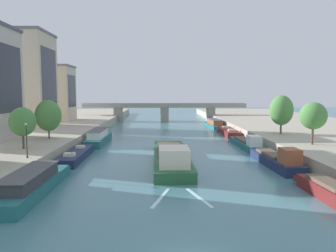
# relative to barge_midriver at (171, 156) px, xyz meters

# --- Properties ---
(quay_left) EXTENTS (36.00, 170.00, 2.13)m
(quay_left) POSITION_rel_barge_midriver_xyz_m (-33.85, 27.37, 0.04)
(quay_left) COLOR #B2A893
(quay_left) RESTS_ON ground
(quay_right) EXTENTS (36.00, 170.00, 2.13)m
(quay_right) POSITION_rel_barge_midriver_xyz_m (34.31, 27.37, 0.04)
(quay_right) COLOR #B2A893
(quay_right) RESTS_ON ground
(barge_midriver) EXTENTS (4.98, 24.83, 3.44)m
(barge_midriver) POSITION_rel_barge_midriver_xyz_m (0.00, 0.00, 0.00)
(barge_midriver) COLOR #235633
(barge_midriver) RESTS_ON ground
(wake_behind_barge) EXTENTS (5.60, 5.89, 0.03)m
(wake_behind_barge) POSITION_rel_barge_midriver_xyz_m (0.25, -15.13, -1.01)
(wake_behind_barge) COLOR silver
(wake_behind_barge) RESTS_ON ground
(moored_boat_left_end) EXTENTS (3.29, 15.62, 2.47)m
(moored_boat_left_end) POSITION_rel_barge_midriver_xyz_m (-14.12, -13.56, 0.02)
(moored_boat_left_end) COLOR #23666B
(moored_boat_left_end) RESTS_ON ground
(moored_boat_left_midway) EXTENTS (2.89, 14.51, 2.28)m
(moored_boat_left_midway) POSITION_rel_barge_midriver_xyz_m (-14.06, 3.63, -0.41)
(moored_boat_left_midway) COLOR #1E284C
(moored_boat_left_midway) RESTS_ON ground
(moored_boat_left_second) EXTENTS (3.15, 14.80, 2.82)m
(moored_boat_left_second) POSITION_rel_barge_midriver_xyz_m (-13.49, 18.74, 0.16)
(moored_boat_left_second) COLOR #23666B
(moored_boat_left_second) RESTS_ON ground
(moored_boat_right_near) EXTENTS (2.65, 11.71, 3.16)m
(moored_boat_right_near) POSITION_rel_barge_midriver_xyz_m (14.27, -16.89, -0.05)
(moored_boat_right_near) COLOR maroon
(moored_boat_right_near) RESTS_ON ground
(moored_boat_right_gap_after) EXTENTS (3.30, 14.21, 3.14)m
(moored_boat_right_gap_after) POSITION_rel_barge_midriver_xyz_m (14.03, -2.32, -0.07)
(moored_boat_right_gap_after) COLOR #1E284C
(moored_boat_right_gap_after) RESTS_ON ground
(moored_boat_right_second) EXTENTS (2.88, 15.11, 2.72)m
(moored_boat_right_second) POSITION_rel_barge_midriver_xyz_m (14.11, 13.03, -0.21)
(moored_boat_right_second) COLOR #23666B
(moored_boat_right_second) RESTS_ON ground
(moored_boat_right_lone) EXTENTS (3.29, 15.80, 2.45)m
(moored_boat_right_lone) POSITION_rel_barge_midriver_xyz_m (14.52, 31.17, -0.32)
(moored_boat_right_lone) COLOR maroon
(moored_boat_right_lone) RESTS_ON ground
(moored_boat_right_far) EXTENTS (3.74, 16.03, 2.37)m
(moored_boat_right_far) POSITION_rel_barge_midriver_xyz_m (14.06, 47.72, -0.03)
(moored_boat_right_far) COLOR #23666B
(moored_boat_right_far) RESTS_ON ground
(tree_left_nearest) EXTENTS (3.63, 3.63, 5.77)m
(tree_left_nearest) POSITION_rel_barge_midriver_xyz_m (-20.53, 0.40, 4.87)
(tree_left_nearest) COLOR brown
(tree_left_nearest) RESTS_ON quay_left
(tree_left_midway) EXTENTS (4.30, 4.30, 6.54)m
(tree_left_midway) POSITION_rel_barge_midriver_xyz_m (-20.37, 10.65, 5.01)
(tree_left_midway) COLOR brown
(tree_left_midway) RESTS_ON quay_left
(tree_right_end_of_row) EXTENTS (3.95, 3.95, 6.35)m
(tree_right_end_of_row) POSITION_rel_barge_midriver_xyz_m (21.34, 3.11, 5.41)
(tree_right_end_of_row) COLOR brown
(tree_right_end_of_row) RESTS_ON quay_right
(tree_right_midway) EXTENTS (4.32, 4.32, 7.27)m
(tree_right_midway) POSITION_rel_barge_midriver_xyz_m (21.21, 15.66, 5.57)
(tree_right_midway) COLOR brown
(tree_right_midway) RESTS_ON quay_right
(lamppost_left_bank) EXTENTS (0.28, 0.28, 4.18)m
(lamppost_left_bank) POSITION_rel_barge_midriver_xyz_m (-17.48, -6.08, 3.42)
(lamppost_left_bank) COLOR black
(lamppost_left_bank) RESTS_ON quay_left
(building_left_tall) EXTENTS (14.17, 12.77, 21.21)m
(building_left_tall) POSITION_rel_barge_midriver_xyz_m (-33.18, 30.15, 11.73)
(building_left_tall) COLOR beige
(building_left_tall) RESTS_ON quay_left
(building_left_corner) EXTENTS (14.73, 10.21, 15.27)m
(building_left_corner) POSITION_rel_barge_midriver_xyz_m (-33.18, 48.11, 8.76)
(building_left_corner) COLOR beige
(building_left_corner) RESTS_ON quay_left
(bridge_far) EXTENTS (56.16, 4.40, 6.18)m
(bridge_far) POSITION_rel_barge_midriver_xyz_m (0.23, 69.44, 2.86)
(bridge_far) COLOR gray
(bridge_far) RESTS_ON ground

